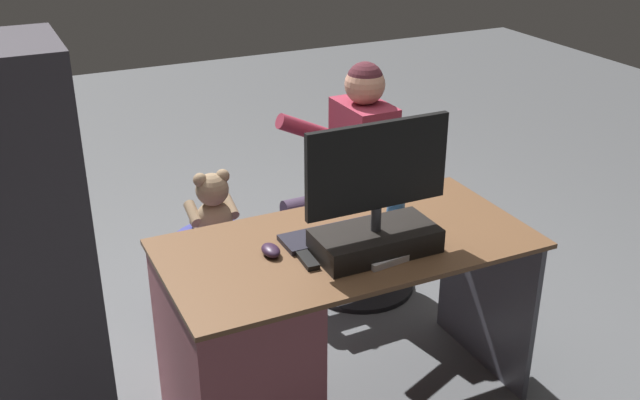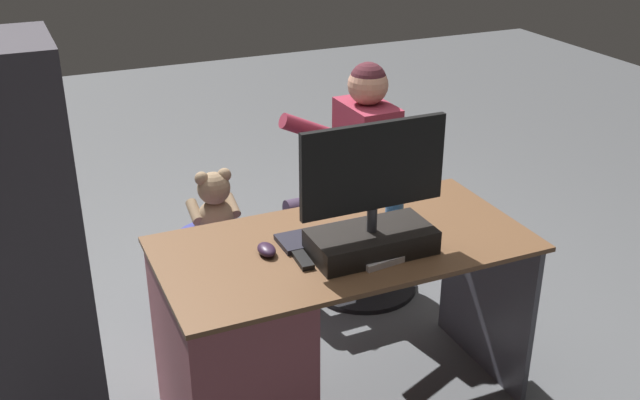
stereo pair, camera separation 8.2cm
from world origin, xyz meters
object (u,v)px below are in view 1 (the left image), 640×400
Objects in this scene: office_chair_teddy at (218,273)px; teddy_bear at (213,207)px; tv_remote at (306,258)px; desk at (258,345)px; monitor at (376,215)px; cup at (396,203)px; person at (347,166)px; keyboard at (337,234)px; computer_mouse at (271,250)px; visitor_chair at (361,245)px.

teddy_bear is (0.00, -0.01, 0.33)m from office_chair_teddy.
tv_remote is at bearing 94.60° from teddy_bear.
desk reaches higher than office_chair_teddy.
monitor reaches higher than desk.
cup is 0.34× the size of teddy_bear.
monitor is at bearing 165.48° from desk.
person reaches higher than cup.
keyboard is 0.27m from computer_mouse.
tv_remote is at bearing 54.58° from person.
cup reaches higher than tv_remote.
computer_mouse is 0.64× the size of tv_remote.
person is at bearing -119.94° from keyboard.
cup is 0.73× the size of tv_remote.
keyboard is 2.80× the size of tv_remote.
tv_remote reaches higher than desk.
keyboard is at bearing 11.81° from cup.
desk reaches higher than visitor_chair.
monitor is at bearing 64.03° from visitor_chair.
keyboard is at bearing -67.22° from monitor.
cup is 0.67m from person.
visitor_chair is (-0.73, 0.02, -0.01)m from office_chair_teddy.
tv_remote is at bearing 94.65° from office_chair_teddy.
computer_mouse is at bearing 8.68° from cup.
person is at bearing 178.76° from office_chair_teddy.
cup is at bearing 128.54° from office_chair_teddy.
teddy_bear is at bearing -2.05° from visitor_chair.
computer_mouse is 0.77m from teddy_bear.
keyboard is 3.84× the size of cup.
cup is 0.10× the size of person.
desk is 1.13m from visitor_chair.
computer_mouse is 0.08× the size of person.
desk is 2.55× the size of monitor.
tv_remote is at bearing -10.21° from monitor.
monitor is at bearing 158.38° from computer_mouse.
teddy_bear reaches higher than keyboard.
cup is (-0.28, -0.06, 0.04)m from keyboard.
person is (-0.68, -0.73, -0.07)m from computer_mouse.
tv_remote is at bearing 50.91° from visitor_chair.
visitor_chair is (-0.49, -0.70, -0.50)m from keyboard.
tv_remote is 0.32× the size of office_chair_teddy.
cup is at bearing 79.00° from person.
keyboard reaches higher than desk.
teddy_bear is at bearing -97.18° from desk.
computer_mouse is (-0.07, -0.03, 0.36)m from desk.
tv_remote is 1.01m from person.
visitor_chair is at bearing -107.82° from cup.
keyboard reaches higher than visitor_chair.
person is at bearing 177.84° from teddy_bear.
person is at bearing -132.85° from computer_mouse.
person reaches higher than office_chair_teddy.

